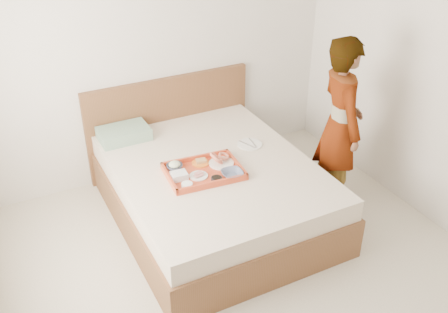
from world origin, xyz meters
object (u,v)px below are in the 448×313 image
tray (204,171)px  person (340,126)px  bed (213,191)px  dinner_plate (250,144)px

tray → person: 1.21m
bed → dinner_plate: 0.54m
bed → person: bearing=-15.3°
person → dinner_plate: bearing=69.7°
tray → dinner_plate: (0.57, 0.25, -0.02)m
dinner_plate → person: 0.79m
tray → dinner_plate: bearing=28.5°
tray → person: size_ratio=0.38×
dinner_plate → person: bearing=-35.9°
person → bed: bearing=90.2°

